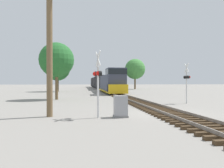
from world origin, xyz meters
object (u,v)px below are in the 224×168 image
(tree_deep_background, at_px, (135,69))
(freight_train, at_px, (100,82))
(relay_cabinet, at_px, (121,107))
(tree_far_right, at_px, (57,60))
(crossing_signal_near, at_px, (98,78))
(utility_pole, at_px, (50,47))
(tree_mid_background, at_px, (58,68))
(crossing_signal_far, at_px, (187,79))

(tree_deep_background, bearing_deg, freight_train, 159.07)
(relay_cabinet, xyz_separation_m, tree_far_right, (-5.33, 14.23, 4.16))
(crossing_signal_near, distance_m, tree_far_right, 15.00)
(freight_train, height_order, tree_deep_background, tree_deep_background)
(utility_pole, bearing_deg, tree_deep_background, 70.69)
(freight_train, xyz_separation_m, tree_far_right, (-8.68, -41.97, 2.74))
(tree_mid_background, bearing_deg, freight_train, 59.71)
(tree_far_right, bearing_deg, utility_pole, -85.34)
(freight_train, bearing_deg, tree_deep_background, -20.93)
(tree_deep_background, bearing_deg, tree_mid_background, -145.17)
(freight_train, height_order, utility_pole, utility_pole)
(crossing_signal_near, relative_size, tree_mid_background, 0.49)
(crossing_signal_far, relative_size, tree_mid_background, 0.50)
(freight_train, relative_size, tree_deep_background, 7.77)
(tree_mid_background, bearing_deg, relay_cabinet, -78.32)
(crossing_signal_far, bearing_deg, utility_pole, 119.77)
(utility_pole, distance_m, tree_mid_background, 36.63)
(tree_mid_background, bearing_deg, crossing_signal_near, -80.38)
(tree_mid_background, relative_size, tree_deep_background, 0.87)
(crossing_signal_far, bearing_deg, freight_train, 6.70)
(relay_cabinet, relative_size, tree_mid_background, 0.16)
(crossing_signal_far, bearing_deg, tree_far_right, 64.13)
(crossing_signal_near, relative_size, crossing_signal_far, 0.99)
(relay_cabinet, distance_m, tree_mid_background, 38.34)
(crossing_signal_near, xyz_separation_m, tree_deep_background, (15.15, 52.25, 3.77))
(freight_train, xyz_separation_m, tree_mid_background, (-11.05, -18.92, 3.20))
(freight_train, height_order, crossing_signal_near, freight_train)
(crossing_signal_far, relative_size, utility_pole, 0.48)
(freight_train, relative_size, utility_pole, 8.66)
(utility_pole, bearing_deg, tree_mid_background, 95.43)
(crossing_signal_far, distance_m, tree_far_right, 15.10)
(crossing_signal_far, height_order, tree_far_right, tree_far_right)
(crossing_signal_near, distance_m, utility_pole, 3.52)
(tree_far_right, distance_m, tree_mid_background, 23.17)
(crossing_signal_near, height_order, tree_far_right, tree_far_right)
(crossing_signal_near, bearing_deg, freight_train, 162.78)
(relay_cabinet, height_order, utility_pole, utility_pole)
(freight_train, relative_size, crossing_signal_near, 18.26)
(relay_cabinet, xyz_separation_m, utility_pole, (-4.24, 0.83, 3.60))
(tree_far_right, bearing_deg, tree_deep_background, 63.31)
(freight_train, distance_m, tree_mid_background, 22.15)
(tree_mid_background, bearing_deg, utility_pole, -84.57)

